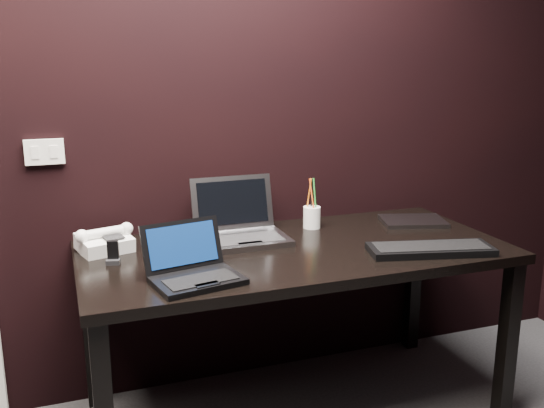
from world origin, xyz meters
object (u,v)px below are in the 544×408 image
object	(u,v)px
ext_keyboard	(430,249)
mobile_phone	(113,255)
silver_laptop	(241,229)
desk	(295,266)
closed_laptop	(413,221)
desk_phone	(105,241)
pen_cup	(312,216)
netbook	(193,270)

from	to	relation	value
ext_keyboard	mobile_phone	bearing A→B (deg)	165.98
silver_laptop	ext_keyboard	xyz separation A→B (m)	(0.65, -0.42, -0.03)
mobile_phone	desk	bearing A→B (deg)	-4.06
silver_laptop	mobile_phone	world-z (taller)	silver_laptop
closed_laptop	desk_phone	size ratio (longest dim) A/B	1.38
closed_laptop	mobile_phone	world-z (taller)	mobile_phone
desk_phone	pen_cup	bearing A→B (deg)	2.06
pen_cup	silver_laptop	bearing A→B (deg)	-169.01
closed_laptop	pen_cup	world-z (taller)	pen_cup
closed_laptop	desk_phone	xyz separation A→B (m)	(-1.37, 0.06, 0.03)
closed_laptop	desk_phone	distance (m)	1.37
desk	closed_laptop	distance (m)	0.67
netbook	desk_phone	bearing A→B (deg)	121.06
closed_laptop	desk_phone	world-z (taller)	desk_phone
desk	ext_keyboard	distance (m)	0.54
desk_phone	mobile_phone	xyz separation A→B (m)	(0.02, -0.16, -0.01)
desk_phone	mobile_phone	bearing A→B (deg)	-83.89
pen_cup	ext_keyboard	bearing A→B (deg)	-58.58
desk	desk_phone	xyz separation A→B (m)	(-0.73, 0.21, 0.12)
closed_laptop	mobile_phone	distance (m)	1.36
silver_laptop	ext_keyboard	bearing A→B (deg)	-32.63
desk_phone	pen_cup	distance (m)	0.90
desk	pen_cup	distance (m)	0.33
ext_keyboard	desk_phone	size ratio (longest dim) A/B	2.14
mobile_phone	closed_laptop	bearing A→B (deg)	4.25
desk_phone	pen_cup	xyz separation A→B (m)	(0.90, 0.03, 0.01)
desk	ext_keyboard	bearing A→B (deg)	-27.36
ext_keyboard	mobile_phone	xyz separation A→B (m)	(-1.18, 0.29, 0.02)
silver_laptop	mobile_phone	distance (m)	0.55
ext_keyboard	closed_laptop	world-z (taller)	ext_keyboard
silver_laptop	mobile_phone	xyz separation A→B (m)	(-0.53, -0.12, -0.01)
ext_keyboard	pen_cup	size ratio (longest dim) A/B	2.25
silver_laptop	closed_laptop	xyz separation A→B (m)	(0.82, -0.02, -0.04)
silver_laptop	pen_cup	distance (m)	0.36
silver_laptop	closed_laptop	distance (m)	0.82
desk_phone	silver_laptop	bearing A→B (deg)	-3.77
desk	mobile_phone	xyz separation A→B (m)	(-0.71, 0.05, 0.11)
ext_keyboard	pen_cup	world-z (taller)	pen_cup
netbook	pen_cup	xyz separation A→B (m)	(0.64, 0.46, 0.01)
desk	ext_keyboard	size ratio (longest dim) A/B	3.34
netbook	desk_phone	distance (m)	0.50
netbook	pen_cup	distance (m)	0.79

